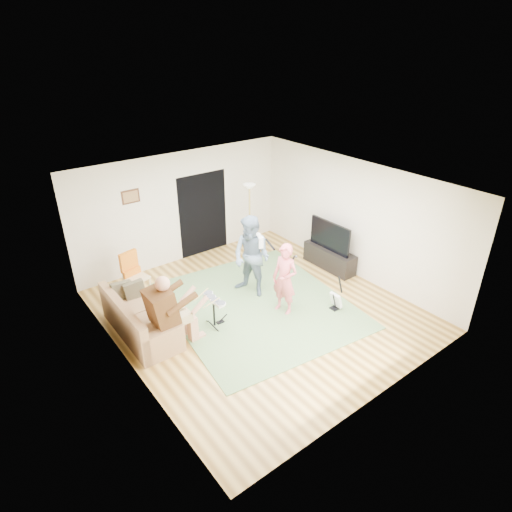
{
  "coord_description": "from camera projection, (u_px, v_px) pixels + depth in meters",
  "views": [
    {
      "loc": [
        -4.49,
        -5.78,
        5.05
      ],
      "look_at": [
        0.17,
        0.3,
        1.09
      ],
      "focal_mm": 30.0,
      "sensor_mm": 36.0,
      "label": 1
    }
  ],
  "objects": [
    {
      "name": "floor",
      "position": [
        258.0,
        310.0,
        8.83
      ],
      "size": [
        6.0,
        6.0,
        0.0
      ],
      "primitive_type": "plane",
      "color": "brown",
      "rests_on": "ground"
    },
    {
      "name": "singer",
      "position": [
        285.0,
        279.0,
        8.47
      ],
      "size": [
        0.48,
        0.62,
        1.5
      ],
      "primitive_type": "imported",
      "rotation": [
        0.0,
        0.0,
        -1.32
      ],
      "color": "#D65D66",
      "rests_on": "floor"
    },
    {
      "name": "window_blinds",
      "position": [
        114.0,
        284.0,
        6.77
      ],
      "size": [
        0.0,
        2.05,
        2.05
      ],
      "primitive_type": "plane",
      "rotation": [
        1.57,
        0.0,
        1.57
      ],
      "color": "brown",
      "rests_on": "walls"
    },
    {
      "name": "ceiling",
      "position": [
        259.0,
        184.0,
        7.59
      ],
      "size": [
        6.0,
        6.0,
        0.0
      ],
      "primitive_type": "plane",
      "rotation": [
        3.14,
        0.0,
        0.0
      ],
      "color": "white",
      "rests_on": "walls"
    },
    {
      "name": "sofa",
      "position": [
        137.0,
        323.0,
        8.01
      ],
      "size": [
        0.8,
        1.95,
        0.79
      ],
      "color": "#A37951",
      "rests_on": "floor"
    },
    {
      "name": "microphone",
      "position": [
        293.0,
        260.0,
        8.41
      ],
      "size": [
        0.06,
        0.06,
        0.24
      ],
      "primitive_type": null,
      "color": "black",
      "rests_on": "singer"
    },
    {
      "name": "doorway",
      "position": [
        203.0,
        214.0,
        10.75
      ],
      "size": [
        2.1,
        0.0,
        2.1
      ],
      "primitive_type": "plane",
      "rotation": [
        1.57,
        0.0,
        0.0
      ],
      "color": "black",
      "rests_on": "walls"
    },
    {
      "name": "guitarist",
      "position": [
        252.0,
        257.0,
        9.01
      ],
      "size": [
        0.92,
        1.04,
        1.79
      ],
      "primitive_type": "imported",
      "rotation": [
        0.0,
        0.0,
        -1.26
      ],
      "color": "slate",
      "rests_on": "floor"
    },
    {
      "name": "tv_cabinet",
      "position": [
        329.0,
        258.0,
        10.36
      ],
      "size": [
        0.4,
        1.4,
        0.5
      ],
      "primitive_type": "cube",
      "color": "black",
      "rests_on": "floor"
    },
    {
      "name": "drummer",
      "position": [
        173.0,
        318.0,
        7.64
      ],
      "size": [
        0.94,
        0.53,
        1.44
      ],
      "color": "#523217",
      "rests_on": "sofa"
    },
    {
      "name": "drum_kit",
      "position": [
        214.0,
        314.0,
        8.23
      ],
      "size": [
        0.35,
        0.63,
        0.65
      ],
      "color": "black",
      "rests_on": "floor"
    },
    {
      "name": "television",
      "position": [
        330.0,
        236.0,
        10.06
      ],
      "size": [
        0.06,
        1.19,
        0.7
      ],
      "primitive_type": "cube",
      "color": "black",
      "rests_on": "tv_cabinet"
    },
    {
      "name": "dining_chair",
      "position": [
        136.0,
        281.0,
        9.16
      ],
      "size": [
        0.53,
        0.55,
        1.02
      ],
      "rotation": [
        0.0,
        0.0,
        0.24
      ],
      "color": "#D3B989",
      "rests_on": "floor"
    },
    {
      "name": "picture_frame",
      "position": [
        131.0,
        197.0,
        9.39
      ],
      "size": [
        0.42,
        0.03,
        0.32
      ],
      "primitive_type": "cube",
      "color": "#3F2314",
      "rests_on": "walls"
    },
    {
      "name": "torchiere_lamp",
      "position": [
        250.0,
        207.0,
        10.54
      ],
      "size": [
        0.33,
        0.33,
        1.86
      ],
      "color": "black",
      "rests_on": "floor"
    },
    {
      "name": "guitar_held",
      "position": [
        259.0,
        241.0,
        8.97
      ],
      "size": [
        0.32,
        0.61,
        0.26
      ],
      "primitive_type": null,
      "rotation": [
        0.0,
        0.0,
        -0.35
      ],
      "color": "white",
      "rests_on": "guitarist"
    },
    {
      "name": "guitar_spare",
      "position": [
        336.0,
        300.0,
        8.77
      ],
      "size": [
        0.28,
        0.25,
        0.77
      ],
      "color": "black",
      "rests_on": "floor"
    },
    {
      "name": "area_rug",
      "position": [
        258.0,
        305.0,
        8.99
      ],
      "size": [
        3.91,
        4.31,
        0.02
      ],
      "primitive_type": "cube",
      "rotation": [
        0.0,
        0.0,
        -0.12
      ],
      "color": "#5C814E",
      "rests_on": "floor"
    },
    {
      "name": "walls",
      "position": [
        259.0,
        252.0,
        8.21
      ],
      "size": [
        5.5,
        6.0,
        2.7
      ],
      "primitive_type": null,
      "color": "beige",
      "rests_on": "floor"
    }
  ]
}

